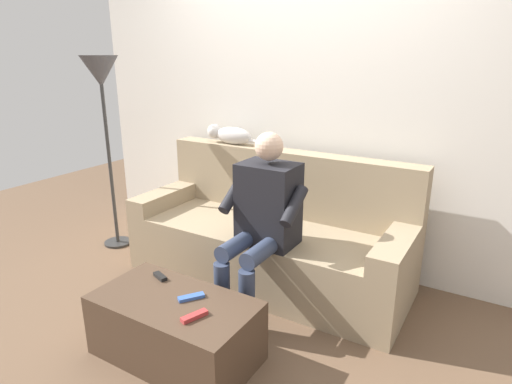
{
  "coord_description": "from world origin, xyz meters",
  "views": [
    {
      "loc": [
        -1.46,
        2.5,
        1.65
      ],
      "look_at": [
        0.0,
        0.08,
        0.75
      ],
      "focal_mm": 30.4,
      "sensor_mm": 36.0,
      "label": 1
    }
  ],
  "objects_px": {
    "coffee_table": "(175,328)",
    "person_solo_seated": "(263,214)",
    "remote_blue": "(191,297)",
    "remote_red": "(194,316)",
    "cat_on_backrest": "(229,135)",
    "floor_lamp": "(101,85)",
    "remote_black": "(160,276)",
    "couch": "(271,238)"
  },
  "relations": [
    {
      "from": "cat_on_backrest",
      "to": "remote_black",
      "type": "bearing_deg",
      "value": 104.54
    },
    {
      "from": "remote_red",
      "to": "floor_lamp",
      "type": "distance_m",
      "value": 2.21
    },
    {
      "from": "person_solo_seated",
      "to": "floor_lamp",
      "type": "distance_m",
      "value": 1.81
    },
    {
      "from": "person_solo_seated",
      "to": "couch",
      "type": "bearing_deg",
      "value": -68.28
    },
    {
      "from": "remote_blue",
      "to": "remote_red",
      "type": "bearing_deg",
      "value": -100.73
    },
    {
      "from": "couch",
      "to": "cat_on_backrest",
      "type": "xyz_separation_m",
      "value": [
        0.54,
        -0.26,
        0.7
      ]
    },
    {
      "from": "remote_red",
      "to": "remote_black",
      "type": "distance_m",
      "value": 0.49
    },
    {
      "from": "cat_on_backrest",
      "to": "remote_blue",
      "type": "relative_size",
      "value": 3.94
    },
    {
      "from": "remote_blue",
      "to": "remote_black",
      "type": "xyz_separation_m",
      "value": [
        0.31,
        -0.08,
        0.0
      ]
    },
    {
      "from": "remote_blue",
      "to": "coffee_table",
      "type": "bearing_deg",
      "value": 161.79
    },
    {
      "from": "cat_on_backrest",
      "to": "remote_black",
      "type": "xyz_separation_m",
      "value": [
        -0.31,
        1.21,
        -0.64
      ]
    },
    {
      "from": "coffee_table",
      "to": "floor_lamp",
      "type": "height_order",
      "value": "floor_lamp"
    },
    {
      "from": "person_solo_seated",
      "to": "floor_lamp",
      "type": "height_order",
      "value": "floor_lamp"
    },
    {
      "from": "cat_on_backrest",
      "to": "floor_lamp",
      "type": "distance_m",
      "value": 1.12
    },
    {
      "from": "remote_blue",
      "to": "floor_lamp",
      "type": "relative_size",
      "value": 0.09
    },
    {
      "from": "couch",
      "to": "floor_lamp",
      "type": "distance_m",
      "value": 1.85
    },
    {
      "from": "remote_black",
      "to": "floor_lamp",
      "type": "height_order",
      "value": "floor_lamp"
    },
    {
      "from": "couch",
      "to": "cat_on_backrest",
      "type": "height_order",
      "value": "cat_on_backrest"
    },
    {
      "from": "coffee_table",
      "to": "remote_black",
      "type": "bearing_deg",
      "value": -31.5
    },
    {
      "from": "floor_lamp",
      "to": "remote_black",
      "type": "bearing_deg",
      "value": 148.78
    },
    {
      "from": "remote_black",
      "to": "remote_blue",
      "type": "bearing_deg",
      "value": 4.9
    },
    {
      "from": "coffee_table",
      "to": "person_solo_seated",
      "type": "height_order",
      "value": "person_solo_seated"
    },
    {
      "from": "remote_red",
      "to": "remote_blue",
      "type": "xyz_separation_m",
      "value": [
        0.13,
        -0.14,
        -0.0
      ]
    },
    {
      "from": "couch",
      "to": "coffee_table",
      "type": "xyz_separation_m",
      "value": [
        0.0,
        1.1,
        -0.14
      ]
    },
    {
      "from": "remote_red",
      "to": "remote_blue",
      "type": "relative_size",
      "value": 1.0
    },
    {
      "from": "couch",
      "to": "remote_blue",
      "type": "height_order",
      "value": "couch"
    },
    {
      "from": "couch",
      "to": "remote_red",
      "type": "xyz_separation_m",
      "value": [
        -0.21,
        1.18,
        0.06
      ]
    },
    {
      "from": "person_solo_seated",
      "to": "cat_on_backrest",
      "type": "bearing_deg",
      "value": -42.82
    },
    {
      "from": "coffee_table",
      "to": "person_solo_seated",
      "type": "xyz_separation_m",
      "value": [
        -0.16,
        -0.71,
        0.48
      ]
    },
    {
      "from": "person_solo_seated",
      "to": "remote_blue",
      "type": "xyz_separation_m",
      "value": [
        0.08,
        0.65,
        -0.29
      ]
    },
    {
      "from": "remote_blue",
      "to": "couch",
      "type": "bearing_deg",
      "value": 39.47
    },
    {
      "from": "coffee_table",
      "to": "cat_on_backrest",
      "type": "xyz_separation_m",
      "value": [
        0.54,
        -1.35,
        0.84
      ]
    },
    {
      "from": "person_solo_seated",
      "to": "cat_on_backrest",
      "type": "relative_size",
      "value": 2.09
    },
    {
      "from": "coffee_table",
      "to": "remote_red",
      "type": "distance_m",
      "value": 0.3
    },
    {
      "from": "remote_blue",
      "to": "floor_lamp",
      "type": "distance_m",
      "value": 2.06
    },
    {
      "from": "remote_red",
      "to": "couch",
      "type": "bearing_deg",
      "value": -150.23
    },
    {
      "from": "couch",
      "to": "remote_red",
      "type": "height_order",
      "value": "couch"
    },
    {
      "from": "cat_on_backrest",
      "to": "floor_lamp",
      "type": "relative_size",
      "value": 0.35
    },
    {
      "from": "couch",
      "to": "remote_black",
      "type": "height_order",
      "value": "couch"
    },
    {
      "from": "couch",
      "to": "remote_red",
      "type": "bearing_deg",
      "value": 100.08
    },
    {
      "from": "couch",
      "to": "floor_lamp",
      "type": "height_order",
      "value": "floor_lamp"
    },
    {
      "from": "coffee_table",
      "to": "remote_black",
      "type": "height_order",
      "value": "remote_black"
    }
  ]
}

